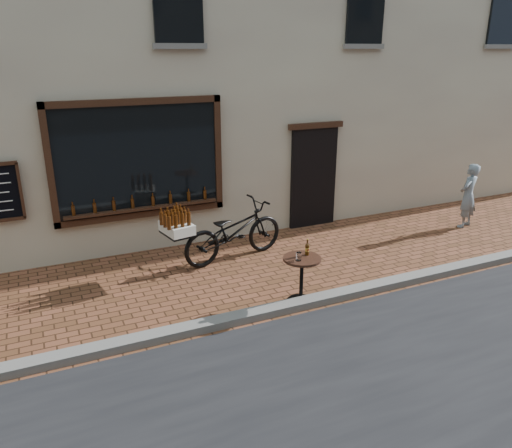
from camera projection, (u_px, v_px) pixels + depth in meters
name	position (u px, v px, depth m)	size (l,w,h in m)	color
ground	(318.00, 310.00, 7.69)	(90.00, 90.00, 0.00)	brown
kerb	(312.00, 301.00, 7.84)	(90.00, 0.25, 0.12)	slate
cargo_bicycle	(232.00, 231.00, 9.37)	(2.55, 1.13, 1.19)	black
bistro_table	(302.00, 270.00, 7.76)	(0.60, 0.60, 1.02)	black
pedestrian	(468.00, 196.00, 11.07)	(0.53, 0.34, 1.44)	gray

